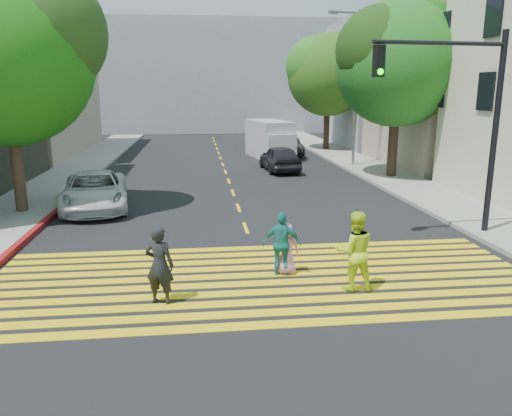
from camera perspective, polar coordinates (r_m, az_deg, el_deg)
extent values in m
plane|color=black|center=(11.28, 1.81, -10.46)|extent=(120.00, 120.00, 0.00)
cube|color=gray|center=(33.25, -18.77, 4.87)|extent=(3.00, 40.00, 0.15)
cube|color=gray|center=(27.50, 14.86, 3.50)|extent=(3.00, 60.00, 0.15)
cube|color=maroon|center=(17.64, -24.13, -2.55)|extent=(0.20, 8.00, 0.16)
cube|color=yellow|center=(10.20, 2.83, -13.12)|extent=(13.40, 0.35, 0.01)
cube|color=yellow|center=(10.69, 2.33, -11.82)|extent=(13.40, 0.35, 0.01)
cube|color=yellow|center=(11.19, 1.89, -10.64)|extent=(13.40, 0.35, 0.01)
cube|color=yellow|center=(11.69, 1.48, -9.55)|extent=(13.40, 0.35, 0.01)
cube|color=yellow|center=(12.19, 1.11, -8.56)|extent=(13.40, 0.35, 0.01)
cube|color=yellow|center=(12.70, 0.77, -7.64)|extent=(13.40, 0.35, 0.01)
cube|color=yellow|center=(13.21, 0.46, -6.79)|extent=(13.40, 0.35, 0.01)
cube|color=yellow|center=(13.72, 0.17, -6.01)|extent=(13.40, 0.35, 0.01)
cube|color=yellow|center=(14.24, -0.09, -5.28)|extent=(13.40, 0.35, 0.01)
cube|color=yellow|center=(14.76, -0.34, -4.61)|extent=(13.40, 0.35, 0.01)
cube|color=yellow|center=(16.90, -1.19, -2.28)|extent=(0.12, 1.40, 0.01)
cube|color=yellow|center=(19.80, -2.03, 0.04)|extent=(0.12, 1.40, 0.01)
cube|color=yellow|center=(22.72, -2.65, 1.76)|extent=(0.12, 1.40, 0.01)
cube|color=yellow|center=(25.66, -3.13, 3.09)|extent=(0.12, 1.40, 0.01)
cube|color=yellow|center=(28.61, -3.52, 4.15)|extent=(0.12, 1.40, 0.01)
cube|color=yellow|center=(31.57, -3.83, 5.01)|extent=(0.12, 1.40, 0.01)
cube|color=yellow|center=(34.54, -4.09, 5.72)|extent=(0.12, 1.40, 0.01)
cube|color=yellow|center=(37.51, -4.31, 6.31)|extent=(0.12, 1.40, 0.01)
cube|color=yellow|center=(40.49, -4.50, 6.82)|extent=(0.12, 1.40, 0.01)
cube|color=yellow|center=(43.47, -4.66, 7.26)|extent=(0.12, 1.40, 0.01)
cube|color=yellow|center=(46.45, -4.80, 7.65)|extent=(0.12, 1.40, 0.01)
cube|color=yellow|center=(49.44, -4.92, 7.98)|extent=(0.12, 1.40, 0.01)
cube|color=tan|center=(33.57, 23.47, 13.02)|extent=(10.00, 10.00, 10.00)
cube|color=gray|center=(43.48, 16.12, 13.40)|extent=(10.00, 10.00, 10.00)
cube|color=gray|center=(58.25, -5.35, 14.68)|extent=(30.00, 8.00, 12.00)
cylinder|color=#4A391F|center=(20.42, -25.52, 3.67)|extent=(0.45, 0.45, 3.17)
sphere|color=#1B630C|center=(20.23, -26.70, 14.98)|extent=(6.62, 6.62, 6.11)
sphere|color=#265419|center=(20.10, -23.31, 17.95)|extent=(4.96, 4.96, 4.58)
cylinder|color=#3F2B1A|center=(27.16, 15.35, 6.74)|extent=(0.53, 0.53, 3.32)
sphere|color=#0B5910|center=(27.03, 15.91, 15.52)|extent=(6.71, 6.71, 6.25)
sphere|color=#1A6213|center=(27.96, 18.11, 17.21)|extent=(5.03, 5.03, 4.69)
sphere|color=black|center=(26.40, 14.01, 17.05)|extent=(4.69, 4.69, 4.37)
cylinder|color=#45231A|center=(39.22, 8.05, 8.89)|extent=(0.50, 0.50, 3.22)
sphere|color=#275F11|center=(39.13, 8.25, 14.83)|extent=(6.77, 6.77, 6.14)
sphere|color=#163E0C|center=(39.67, 10.05, 16.08)|extent=(5.08, 5.08, 4.61)
sphere|color=#296210|center=(38.80, 6.69, 15.80)|extent=(4.74, 4.74, 4.30)
imported|color=black|center=(11.01, -10.96, -6.43)|extent=(0.74, 0.60, 1.75)
imported|color=#CEF01D|center=(11.74, 11.19, -4.84)|extent=(0.95, 0.76, 1.88)
imported|color=pink|center=(12.61, 3.51, -4.69)|extent=(0.71, 0.54, 1.31)
imported|color=teal|center=(12.46, 3.00, -4.13)|extent=(1.02, 0.61, 1.63)
imported|color=silver|center=(20.44, -17.94, 1.88)|extent=(3.13, 5.50, 1.45)
imported|color=black|center=(28.82, 2.74, 5.71)|extent=(2.05, 4.48, 1.49)
imported|color=#929597|center=(41.91, 0.40, 7.90)|extent=(2.22, 4.34, 1.21)
imported|color=black|center=(35.87, 3.69, 7.07)|extent=(1.66, 4.15, 1.34)
cube|color=#B0ACBF|center=(34.60, 1.52, 7.86)|extent=(2.86, 5.33, 2.53)
cube|color=silver|center=(32.54, 2.74, 6.87)|extent=(2.10, 1.52, 1.82)
cylinder|color=black|center=(32.73, 1.15, 5.94)|extent=(0.37, 0.74, 0.71)
cylinder|color=black|center=(33.26, 3.82, 6.03)|extent=(0.37, 0.74, 0.71)
cylinder|color=black|center=(36.19, -0.61, 6.65)|extent=(0.37, 0.74, 0.71)
cylinder|color=#252525|center=(36.67, 1.84, 6.73)|extent=(0.37, 0.74, 0.71)
cylinder|color=black|center=(17.19, 25.60, 7.35)|extent=(0.21, 0.21, 6.29)
cylinder|color=black|center=(16.00, 20.36, 17.27)|extent=(4.19, 0.51, 0.13)
cube|color=black|center=(15.07, 13.86, 15.99)|extent=(0.30, 0.30, 0.88)
sphere|color=#08CA00|center=(14.93, 14.04, 14.88)|extent=(0.18, 0.18, 0.17)
cylinder|color=gray|center=(30.77, 11.36, 13.00)|extent=(0.20, 0.20, 9.04)
cylinder|color=gray|center=(30.60, 10.22, 21.17)|extent=(1.78, 0.57, 0.12)
cube|color=slate|center=(30.19, 8.82, 21.23)|extent=(0.54, 0.34, 0.15)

